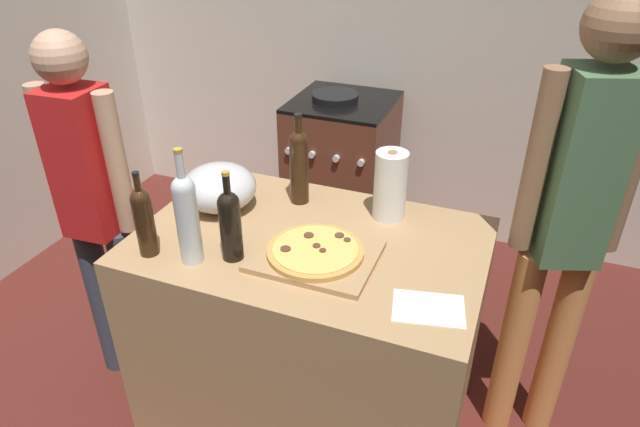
{
  "coord_description": "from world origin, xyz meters",
  "views": [
    {
      "loc": [
        0.86,
        -0.73,
        1.98
      ],
      "look_at": [
        0.22,
        0.88,
        0.96
      ],
      "focal_mm": 31.38,
      "sensor_mm": 36.0,
      "label": 1
    }
  ],
  "objects": [
    {
      "name": "paper_towel_roll",
      "position": [
        0.44,
        1.03,
        1.04
      ],
      "size": [
        0.12,
        0.12,
        0.27
      ],
      "color": "white",
      "rests_on": "counter"
    },
    {
      "name": "mixing_bowl",
      "position": [
        -0.18,
        0.86,
        0.99
      ],
      "size": [
        0.28,
        0.28,
        0.17
      ],
      "color": "#B2B2B7",
      "rests_on": "counter"
    },
    {
      "name": "person_in_stripes",
      "position": [
        -0.68,
        0.72,
        0.89
      ],
      "size": [
        0.37,
        0.21,
        1.57
      ],
      "color": "#383D4C",
      "rests_on": "ground_plane"
    },
    {
      "name": "person_in_red",
      "position": [
        1.05,
        1.07,
        1.01
      ],
      "size": [
        0.35,
        0.26,
        1.75
      ],
      "color": "#D88C4C",
      "rests_on": "ground_plane"
    },
    {
      "name": "stove",
      "position": [
        -0.13,
        2.13,
        0.47
      ],
      "size": [
        0.56,
        0.59,
        0.97
      ],
      "color": "brown",
      "rests_on": "ground_plane"
    },
    {
      "name": "counter",
      "position": [
        0.22,
        0.78,
        0.45
      ],
      "size": [
        1.22,
        0.79,
        0.91
      ],
      "primitive_type": "cube",
      "color": "tan",
      "rests_on": "ground_plane"
    },
    {
      "name": "recipe_sheet",
      "position": [
        0.69,
        0.56,
        0.91
      ],
      "size": [
        0.24,
        0.19,
        0.0
      ],
      "primitive_type": "cube",
      "rotation": [
        0.0,
        0.0,
        0.21
      ],
      "color": "white",
      "rests_on": "counter"
    },
    {
      "name": "cutting_board",
      "position": [
        0.28,
        0.68,
        0.92
      ],
      "size": [
        0.4,
        0.32,
        0.02
      ],
      "primitive_type": "cube",
      "color": "tan",
      "rests_on": "counter"
    },
    {
      "name": "kitchen_wall_rear",
      "position": [
        0.0,
        2.53,
        1.3
      ],
      "size": [
        4.24,
        0.1,
        2.6
      ],
      "primitive_type": "cube",
      "color": "silver",
      "rests_on": "ground_plane"
    },
    {
      "name": "wine_bottle_green",
      "position": [
        0.08,
        1.02,
        1.07
      ],
      "size": [
        0.07,
        0.07,
        0.36
      ],
      "color": "#331E0F",
      "rests_on": "counter"
    },
    {
      "name": "pizza",
      "position": [
        0.28,
        0.68,
        0.94
      ],
      "size": [
        0.32,
        0.32,
        0.03
      ],
      "color": "tan",
      "rests_on": "cutting_board"
    },
    {
      "name": "wine_bottle_amber",
      "position": [
        0.02,
        0.59,
        1.04
      ],
      "size": [
        0.07,
        0.07,
        0.32
      ],
      "color": "black",
      "rests_on": "counter"
    },
    {
      "name": "wine_bottle_dark",
      "position": [
        -0.25,
        0.51,
        1.04
      ],
      "size": [
        0.06,
        0.06,
        0.3
      ],
      "color": "#331E0F",
      "rests_on": "counter"
    },
    {
      "name": "wine_bottle_clear",
      "position": [
        -0.09,
        0.52,
        1.08
      ],
      "size": [
        0.07,
        0.07,
        0.4
      ],
      "color": "silver",
      "rests_on": "counter"
    },
    {
      "name": "ground_plane",
      "position": [
        0.0,
        1.24,
        -0.01
      ],
      "size": [
        4.24,
        3.08,
        0.02
      ],
      "primitive_type": "cube",
      "color": "#511E19"
    }
  ]
}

